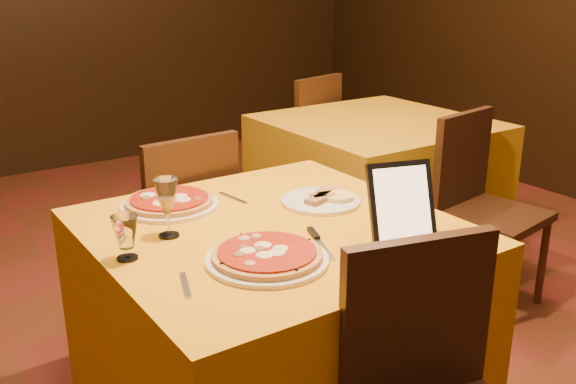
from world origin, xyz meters
TOP-DOWN VIEW (x-y plane):
  - main_table at (-0.07, -0.14)m, footprint 1.10×1.10m
  - side_table at (1.26, 0.85)m, footprint 1.10×1.10m
  - chair_main_far at (-0.07, 0.66)m, footprint 0.42×0.42m
  - chair_side_near at (1.26, 0.02)m, footprint 0.53×0.53m
  - chair_side_far at (1.26, 1.64)m, footprint 0.46×0.46m
  - pizza_near at (-0.23, -0.36)m, footprint 0.35×0.35m
  - pizza_far at (-0.27, 0.21)m, footprint 0.34×0.34m
  - cutlet_dish at (0.19, -0.05)m, footprint 0.28×0.28m
  - wine_glass at (-0.38, -0.04)m, footprint 0.09×0.09m
  - water_glass at (-0.55, -0.12)m, footprint 0.07×0.07m
  - tablet at (0.20, -0.45)m, footprint 0.23×0.16m
  - knife at (-0.04, -0.36)m, footprint 0.08×0.20m
  - fork_near at (-0.48, -0.37)m, footprint 0.06×0.14m
  - fork_far at (-0.05, 0.16)m, footprint 0.04×0.16m

SIDE VIEW (x-z plane):
  - main_table at x=-0.07m, z-range 0.00..0.75m
  - side_table at x=1.26m, z-range 0.00..0.75m
  - chair_main_far at x=-0.07m, z-range 0.00..0.91m
  - chair_side_near at x=1.26m, z-range 0.00..0.91m
  - chair_side_far at x=1.26m, z-range 0.00..0.91m
  - knife at x=-0.04m, z-range 0.75..0.76m
  - fork_near at x=-0.48m, z-range 0.75..0.76m
  - fork_far at x=-0.05m, z-range 0.75..0.76m
  - cutlet_dish at x=0.19m, z-range 0.75..0.78m
  - pizza_far at x=-0.27m, z-range 0.75..0.78m
  - pizza_near at x=-0.23m, z-range 0.75..0.78m
  - water_glass at x=-0.55m, z-range 0.75..0.88m
  - wine_glass at x=-0.38m, z-range 0.75..0.94m
  - tablet at x=0.20m, z-range 0.75..0.99m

